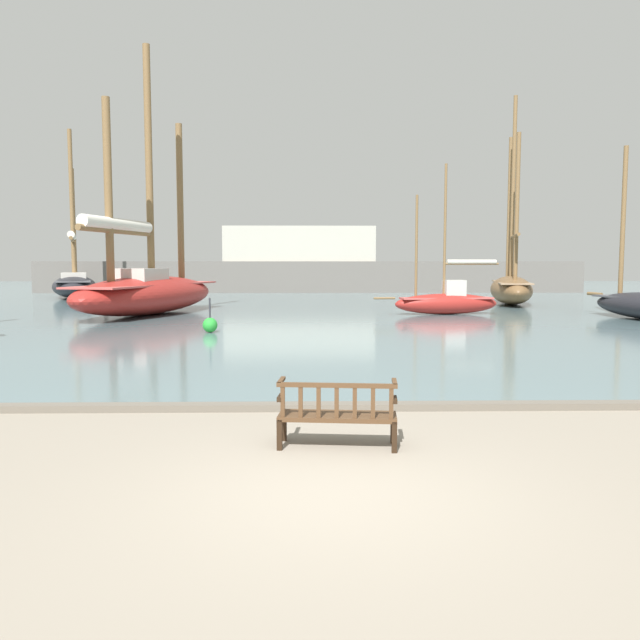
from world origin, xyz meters
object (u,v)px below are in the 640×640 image
(park_bench, at_px, (337,413))
(sailboat_centre_channel, at_px, (148,288))
(sailboat_mid_port, at_px, (447,300))
(sailboat_nearest_port, at_px, (511,286))
(channel_buoy, at_px, (210,325))
(sailboat_nearest_starboard, at_px, (74,282))

(park_bench, bearing_deg, sailboat_centre_channel, 110.20)
(sailboat_mid_port, distance_m, sailboat_nearest_port, 9.68)
(channel_buoy, bearing_deg, sailboat_centre_channel, 117.26)
(park_bench, distance_m, sailboat_mid_port, 22.61)
(sailboat_nearest_port, xyz_separation_m, sailboat_nearest_starboard, (-29.54, 8.33, -0.01))
(sailboat_mid_port, bearing_deg, channel_buoy, -142.24)
(sailboat_nearest_starboard, relative_size, channel_buoy, 9.94)
(park_bench, bearing_deg, sailboat_mid_port, 73.64)
(park_bench, bearing_deg, channel_buoy, 105.62)
(park_bench, relative_size, sailboat_centre_channel, 0.13)
(sailboat_nearest_starboard, xyz_separation_m, channel_buoy, (13.63, -24.07, -0.82))
(sailboat_nearest_port, bearing_deg, sailboat_centre_channel, -159.70)
(park_bench, relative_size, channel_buoy, 1.34)
(channel_buoy, bearing_deg, park_bench, -74.38)
(sailboat_nearest_starboard, distance_m, channel_buoy, 27.68)
(sailboat_mid_port, distance_m, channel_buoy, 12.94)
(sailboat_nearest_port, relative_size, channel_buoy, 10.20)
(sailboat_nearest_port, height_order, sailboat_nearest_starboard, sailboat_nearest_port)
(sailboat_mid_port, xyz_separation_m, sailboat_nearest_starboard, (-23.86, 16.15, 0.41))
(sailboat_centre_channel, bearing_deg, sailboat_nearest_starboard, 120.68)
(sailboat_mid_port, bearing_deg, sailboat_centre_channel, 178.56)
(sailboat_nearest_port, distance_m, sailboat_nearest_starboard, 30.69)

